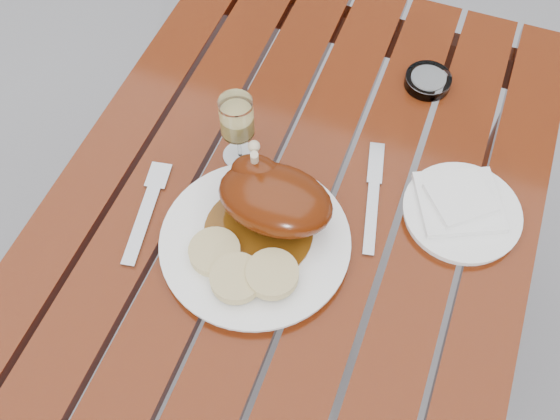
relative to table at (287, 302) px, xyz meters
The scene contains 11 objects.
ground 0.38m from the table, ahead, with size 60.00×60.00×0.00m, color slate.
table is the anchor object (origin of this frame).
dinner_plate 0.39m from the table, 110.38° to the right, with size 0.31×0.31×0.02m, color white.
roast_duck 0.45m from the table, 130.39° to the right, with size 0.20×0.19×0.13m.
bread_dumplings 0.43m from the table, 101.39° to the right, with size 0.18×0.11×0.03m.
wine_glass 0.47m from the table, 146.66° to the left, with size 0.06×0.06×0.14m, color #CEB85E.
side_plate 0.48m from the table, 19.58° to the left, with size 0.20×0.20×0.02m, color white.
napkin 0.49m from the table, 22.18° to the left, with size 0.13×0.12×0.01m, color white.
ashtray 0.55m from the table, 67.78° to the left, with size 0.09×0.09×0.02m, color #B2B7BC.
fork 0.45m from the table, 156.93° to the right, with size 0.02×0.19×0.01m, color gray.
knife 0.40m from the table, 26.06° to the left, with size 0.02×0.19×0.01m, color gray.
Camera 1 is at (0.18, -0.52, 1.64)m, focal length 40.00 mm.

